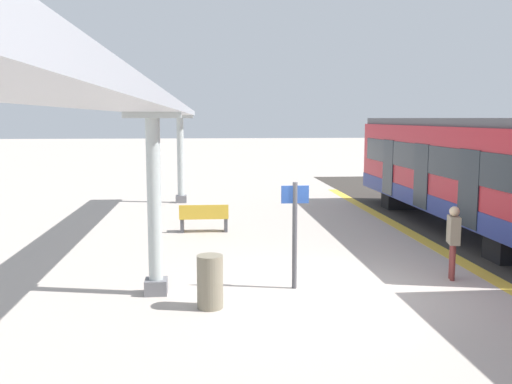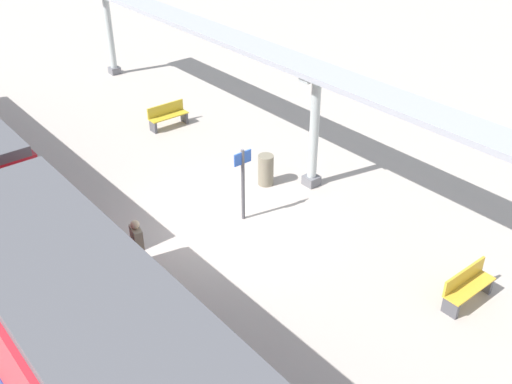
{
  "view_description": "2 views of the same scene",
  "coord_description": "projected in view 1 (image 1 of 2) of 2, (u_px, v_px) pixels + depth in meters",
  "views": [
    {
      "loc": [
        2.49,
        10.95,
        3.48
      ],
      "look_at": [
        1.39,
        -1.25,
        1.88
      ],
      "focal_mm": 39.71,
      "sensor_mm": 36.0,
      "label": 1
    },
    {
      "loc": [
        -7.91,
        -11.19,
        9.44
      ],
      "look_at": [
        0.19,
        -1.39,
        1.62
      ],
      "focal_mm": 41.45,
      "sensor_mm": 36.0,
      "label": 2
    }
  ],
  "objects": [
    {
      "name": "canopy_pillar_nearest",
      "position": [
        181.0,
        159.0,
        23.24
      ],
      "size": [
        1.1,
        0.44,
        3.6
      ],
      "color": "slate",
      "rests_on": "ground"
    },
    {
      "name": "canopy_pillar_second",
      "position": [
        154.0,
        203.0,
        11.04
      ],
      "size": [
        1.1,
        0.44,
        3.6
      ],
      "color": "slate",
      "rests_on": "ground"
    },
    {
      "name": "canopy_beam",
      "position": [
        151.0,
        107.0,
        10.61
      ],
      "size": [
        1.2,
        25.91,
        0.16
      ],
      "primitive_type": "cube",
      "color": "#A8AAB2",
      "rests_on": "canopy_pillar_nearest"
    },
    {
      "name": "bench_near_end",
      "position": [
        204.0,
        218.0,
        17.34
      ],
      "size": [
        1.5,
        0.45,
        0.86
      ],
      "color": "gold",
      "rests_on": "ground"
    },
    {
      "name": "ground_plane",
      "position": [
        329.0,
        291.0,
        11.48
      ],
      "size": [
        176.0,
        176.0,
        0.0
      ],
      "primitive_type": "plane",
      "color": "#B4A99E"
    },
    {
      "name": "passenger_waiting_near_edge",
      "position": [
        453.0,
        234.0,
        12.15
      ],
      "size": [
        0.31,
        0.5,
        1.61
      ],
      "color": "brown",
      "rests_on": "ground"
    },
    {
      "name": "train_near_carriage",
      "position": [
        462.0,
        171.0,
        17.73
      ],
      "size": [
        2.65,
        12.84,
        3.48
      ],
      "color": "red",
      "rests_on": "ground"
    },
    {
      "name": "trash_bin",
      "position": [
        210.0,
        282.0,
        10.38
      ],
      "size": [
        0.48,
        0.48,
        0.99
      ],
      "primitive_type": "cylinder",
      "color": "#79715D",
      "rests_on": "ground"
    },
    {
      "name": "tactile_edge_strip",
      "position": [
        505.0,
        285.0,
        11.82
      ],
      "size": [
        0.42,
        32.25,
        0.01
      ],
      "primitive_type": "cube",
      "color": "gold",
      "rests_on": "ground"
    },
    {
      "name": "platform_info_sign",
      "position": [
        295.0,
        225.0,
        11.48
      ],
      "size": [
        0.56,
        0.1,
        2.2
      ],
      "color": "#4C4C51",
      "rests_on": "ground"
    }
  ]
}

